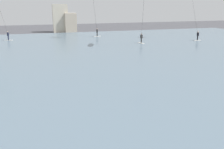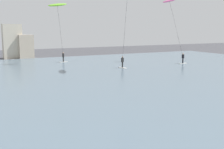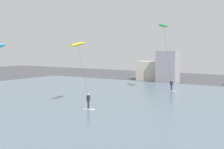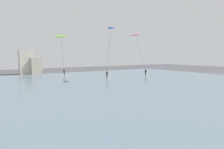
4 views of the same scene
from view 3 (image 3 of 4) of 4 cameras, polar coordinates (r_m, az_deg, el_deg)
The scene contains 4 objects.
water_bay at distance 30.21m, azimuth 14.63°, elevation -7.79°, with size 84.00×52.00×0.10m, color slate.
far_shore_buildings at distance 59.30m, azimuth 14.74°, elevation 0.86°, with size 26.34×4.65×6.39m.
kitesurfer_yellow at distance 36.66m, azimuth -5.80°, elevation 4.37°, with size 4.50×3.81×7.20m.
kitesurfer_green at distance 49.69m, azimuth 9.01°, elevation 7.67°, with size 4.09×3.63×10.08m.
Camera 3 is at (9.55, 2.29, 6.60)m, focal length 52.54 mm.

